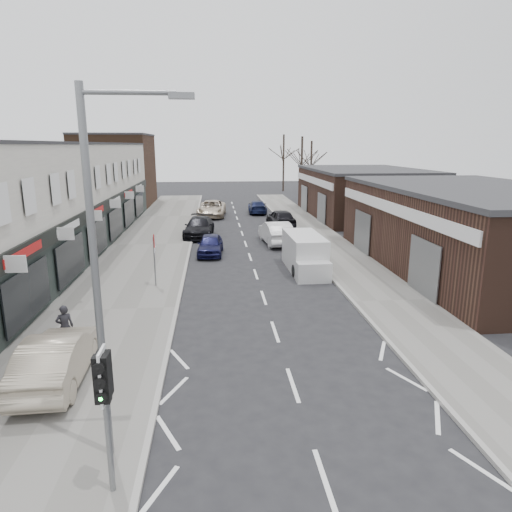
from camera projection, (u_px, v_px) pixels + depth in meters
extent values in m
plane|color=black|center=(306.00, 425.00, 11.64)|extent=(160.00, 160.00, 0.00)
cube|color=slate|center=(151.00, 245.00, 32.30)|extent=(5.50, 64.00, 0.12)
cube|color=slate|center=(324.00, 241.00, 33.43)|extent=(3.50, 64.00, 0.12)
cube|color=silver|center=(33.00, 201.00, 28.45)|extent=(8.00, 41.00, 7.10)
cube|color=#412B1C|center=(116.00, 171.00, 53.01)|extent=(8.00, 10.00, 8.00)
cube|color=#3A231A|center=(476.00, 230.00, 25.77)|extent=(10.00, 18.00, 4.50)
cube|color=#3A231A|center=(363.00, 194.00, 45.12)|extent=(10.00, 16.00, 4.50)
cylinder|color=slate|center=(107.00, 425.00, 8.93)|extent=(0.12, 0.12, 3.00)
cube|color=silver|center=(103.00, 376.00, 8.68)|extent=(0.05, 0.55, 1.10)
cube|color=black|center=(102.00, 379.00, 8.56)|extent=(0.28, 0.22, 0.95)
sphere|color=#0CE533|center=(102.00, 397.00, 8.52)|extent=(0.18, 0.18, 0.18)
cube|color=black|center=(105.00, 373.00, 8.80)|extent=(0.26, 0.20, 0.90)
cylinder|color=slate|center=(96.00, 285.00, 9.47)|extent=(0.16, 0.16, 8.00)
cylinder|color=slate|center=(128.00, 92.00, 8.65)|extent=(1.80, 0.10, 0.10)
cube|color=slate|center=(182.00, 96.00, 8.75)|extent=(0.50, 0.22, 0.12)
cylinder|color=slate|center=(155.00, 261.00, 22.46)|extent=(0.07, 0.07, 2.50)
cube|color=white|center=(155.00, 249.00, 22.32)|extent=(0.04, 0.45, 0.25)
cube|color=silver|center=(304.00, 252.00, 26.02)|extent=(1.91, 4.44, 2.01)
cube|color=silver|center=(314.00, 272.00, 23.64)|extent=(1.79, 0.80, 1.06)
cylinder|color=black|center=(294.00, 271.00, 24.62)|extent=(0.21, 0.67, 0.67)
cylinder|color=black|center=(324.00, 270.00, 24.76)|extent=(0.21, 0.67, 0.67)
cylinder|color=black|center=(286.00, 257.00, 27.60)|extent=(0.21, 0.67, 0.67)
cylinder|color=black|center=(312.00, 257.00, 27.74)|extent=(0.21, 0.67, 0.67)
imported|color=#A39782|center=(57.00, 358.00, 13.42)|extent=(1.72, 4.54, 1.48)
imported|color=black|center=(65.00, 327.00, 15.58)|extent=(0.66, 0.54, 1.56)
imported|color=#12133A|center=(210.00, 245.00, 29.55)|extent=(1.81, 3.95, 1.31)
imported|color=black|center=(199.00, 227.00, 35.38)|extent=(2.51, 5.31, 1.50)
imported|color=#C3B29C|center=(212.00, 209.00, 45.28)|extent=(3.03, 5.87, 1.58)
imported|color=silver|center=(276.00, 233.00, 32.81)|extent=(2.14, 5.06, 1.62)
imported|color=black|center=(281.00, 218.00, 39.24)|extent=(2.29, 4.85, 1.60)
imported|color=#12193A|center=(257.00, 207.00, 47.55)|extent=(2.06, 4.62, 1.32)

